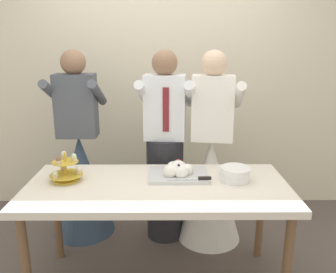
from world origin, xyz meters
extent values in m
cube|color=beige|center=(0.00, 1.40, 1.45)|extent=(5.20, 0.10, 2.90)
cube|color=silver|center=(0.00, 0.00, 0.75)|extent=(1.80, 0.80, 0.05)
cylinder|color=brown|center=(-0.82, -0.32, 0.36)|extent=(0.06, 0.06, 0.72)
cylinder|color=brown|center=(0.82, -0.32, 0.36)|extent=(0.06, 0.06, 0.72)
cylinder|color=brown|center=(-0.82, 0.32, 0.36)|extent=(0.06, 0.06, 0.72)
cylinder|color=brown|center=(0.82, 0.32, 0.36)|extent=(0.06, 0.06, 0.72)
cylinder|color=gold|center=(-0.64, 0.07, 0.78)|extent=(0.17, 0.17, 0.01)
cylinder|color=gold|center=(-0.64, 0.07, 0.88)|extent=(0.01, 0.01, 0.21)
cylinder|color=gold|center=(-0.64, 0.07, 0.82)|extent=(0.23, 0.23, 0.01)
cylinder|color=#D1B784|center=(-0.55, 0.08, 0.84)|extent=(0.04, 0.04, 0.03)
sphere|color=white|center=(-0.55, 0.08, 0.86)|extent=(0.04, 0.04, 0.04)
cylinder|color=#D1B784|center=(-0.68, 0.15, 0.84)|extent=(0.04, 0.04, 0.03)
sphere|color=beige|center=(-0.68, 0.15, 0.86)|extent=(0.04, 0.04, 0.04)
cylinder|color=#D1B784|center=(-0.69, 0.01, 0.84)|extent=(0.04, 0.04, 0.03)
sphere|color=beige|center=(-0.69, 0.01, 0.86)|extent=(0.04, 0.04, 0.04)
cylinder|color=gold|center=(-0.64, 0.07, 0.92)|extent=(0.18, 0.18, 0.01)
cylinder|color=#D1B784|center=(-0.58, 0.08, 0.93)|extent=(0.04, 0.04, 0.03)
sphere|color=beige|center=(-0.58, 0.08, 0.96)|extent=(0.04, 0.04, 0.04)
cylinder|color=#D1B784|center=(-0.66, 0.13, 0.93)|extent=(0.04, 0.04, 0.03)
sphere|color=white|center=(-0.66, 0.13, 0.96)|extent=(0.04, 0.04, 0.04)
cylinder|color=#D1B784|center=(-0.67, 0.02, 0.93)|extent=(0.04, 0.04, 0.03)
sphere|color=brown|center=(-0.67, 0.02, 0.96)|extent=(0.04, 0.04, 0.04)
cube|color=silver|center=(0.15, 0.14, 0.79)|extent=(0.42, 0.31, 0.02)
sphere|color=white|center=(0.21, 0.14, 0.83)|extent=(0.09, 0.09, 0.09)
sphere|color=white|center=(0.17, 0.21, 0.83)|extent=(0.08, 0.08, 0.08)
sphere|color=white|center=(0.11, 0.17, 0.83)|extent=(0.10, 0.10, 0.10)
sphere|color=white|center=(0.09, 0.10, 0.83)|extent=(0.10, 0.10, 0.10)
sphere|color=white|center=(0.17, 0.08, 0.83)|extent=(0.10, 0.10, 0.10)
sphere|color=white|center=(0.15, 0.14, 0.84)|extent=(0.11, 0.11, 0.11)
sphere|color=#2D1938|center=(0.15, 0.08, 0.89)|extent=(0.02, 0.02, 0.02)
sphere|color=#B21923|center=(0.15, 0.15, 0.89)|extent=(0.02, 0.02, 0.02)
sphere|color=#B21923|center=(0.15, 0.17, 0.89)|extent=(0.02, 0.02, 0.02)
sphere|color=#B21923|center=(0.18, 0.16, 0.88)|extent=(0.02, 0.02, 0.02)
sphere|color=#DB474C|center=(0.14, 0.16, 0.89)|extent=(0.02, 0.02, 0.02)
sphere|color=#B21923|center=(0.15, 0.19, 0.88)|extent=(0.02, 0.02, 0.02)
cube|color=silver|center=(0.18, 0.03, 0.80)|extent=(0.23, 0.03, 0.00)
cube|color=black|center=(0.33, 0.03, 0.81)|extent=(0.09, 0.03, 0.02)
cylinder|color=white|center=(0.54, 0.07, 0.78)|extent=(0.21, 0.21, 0.01)
cylinder|color=white|center=(0.54, 0.07, 0.79)|extent=(0.21, 0.21, 0.01)
cylinder|color=white|center=(0.54, 0.07, 0.80)|extent=(0.21, 0.21, 0.01)
cylinder|color=white|center=(0.54, 0.07, 0.81)|extent=(0.21, 0.21, 0.01)
cylinder|color=white|center=(0.54, 0.07, 0.82)|extent=(0.21, 0.21, 0.01)
cylinder|color=white|center=(0.54, 0.07, 0.84)|extent=(0.21, 0.21, 0.01)
cylinder|color=white|center=(0.54, 0.06, 0.85)|extent=(0.21, 0.21, 0.01)
cylinder|color=white|center=(0.54, 0.07, 0.86)|extent=(0.21, 0.21, 0.01)
cylinder|color=white|center=(0.55, 0.07, 0.87)|extent=(0.21, 0.21, 0.01)
cylinder|color=#232328|center=(0.05, 0.65, 0.46)|extent=(0.32, 0.32, 0.92)
cube|color=white|center=(0.05, 0.65, 1.19)|extent=(0.36, 0.23, 0.54)
sphere|color=#8C664C|center=(0.05, 0.65, 1.55)|extent=(0.21, 0.21, 0.21)
cylinder|color=white|center=(-0.13, 0.66, 1.30)|extent=(0.12, 0.49, 0.28)
cylinder|color=white|center=(0.25, 0.63, 1.30)|extent=(0.12, 0.49, 0.28)
cube|color=maroon|center=(0.06, 0.54, 1.19)|extent=(0.05, 0.02, 0.36)
cone|color=white|center=(0.44, 0.61, 0.46)|extent=(0.56, 0.56, 0.92)
cube|color=white|center=(0.44, 0.61, 1.19)|extent=(0.36, 0.24, 0.54)
sphere|color=beige|center=(0.44, 0.61, 1.55)|extent=(0.21, 0.21, 0.21)
cylinder|color=white|center=(0.27, 0.63, 1.30)|extent=(0.14, 0.49, 0.28)
cylinder|color=white|center=(0.65, 0.58, 1.30)|extent=(0.14, 0.49, 0.28)
cone|color=#334760|center=(-0.71, 0.73, 0.46)|extent=(0.56, 0.56, 0.92)
cube|color=#4C515B|center=(-0.71, 0.73, 1.19)|extent=(0.34, 0.20, 0.54)
sphere|color=#8C664C|center=(-0.71, 0.73, 1.55)|extent=(0.21, 0.21, 0.21)
cylinder|color=#4C515B|center=(-0.90, 0.72, 1.30)|extent=(0.08, 0.49, 0.28)
cylinder|color=#4C515B|center=(-0.52, 0.73, 1.30)|extent=(0.08, 0.49, 0.28)
camera|label=1|loc=(0.06, -2.19, 1.72)|focal=36.91mm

